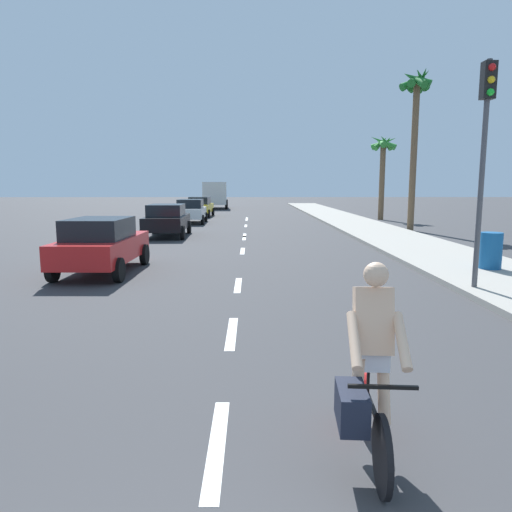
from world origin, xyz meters
name	(u,v)px	position (x,y,z in m)	size (l,w,h in m)	color
ground_plane	(244,242)	(0.00, 20.00, 0.00)	(160.00, 160.00, 0.00)	#38383A
sidewalk_strip	(387,235)	(6.93, 22.00, 0.07)	(3.60, 80.00, 0.14)	#9E998E
lane_stripe_1	(217,445)	(0.00, 3.29, 0.00)	(0.16, 1.80, 0.01)	white
lane_stripe_2	(232,333)	(0.00, 6.81, 0.00)	(0.16, 1.80, 0.01)	white
lane_stripe_3	(238,285)	(0.00, 10.71, 0.00)	(0.16, 1.80, 0.01)	white
lane_stripe_4	(243,251)	(0.00, 16.96, 0.00)	(0.16, 1.80, 0.01)	white
lane_stripe_5	(244,238)	(0.00, 21.46, 0.00)	(0.16, 1.80, 0.01)	white
lane_stripe_6	(245,235)	(0.00, 22.65, 0.00)	(0.16, 1.80, 0.01)	white
lane_stripe_7	(246,226)	(0.00, 28.30, 0.00)	(0.16, 1.80, 0.01)	white
lane_stripe_8	(247,218)	(0.00, 35.01, 0.00)	(0.16, 1.80, 0.01)	white
lane_stripe_9	(247,220)	(0.00, 33.56, 0.00)	(0.16, 1.80, 0.01)	white
cyclist	(368,373)	(1.37, 3.04, 0.83)	(0.63, 1.71, 1.82)	black
parked_car_red	(102,244)	(-3.92, 12.47, 0.84)	(1.95, 4.11, 1.57)	red
parked_car_black	(167,219)	(-3.77, 22.22, 0.84)	(2.08, 4.35, 1.57)	black
parked_car_white	(191,210)	(-3.64, 30.44, 0.84)	(1.98, 4.17, 1.57)	white
parked_car_yellow	(200,206)	(-3.72, 36.94, 0.84)	(2.00, 4.08, 1.57)	gold
delivery_truck	(215,194)	(-3.52, 50.21, 1.50)	(2.90, 6.34, 2.80)	#23478C
palm_tree_far	(416,104)	(9.12, 25.17, 6.76)	(1.78, 1.90, 8.68)	brown
palm_tree_distant	(383,155)	(9.73, 33.52, 4.64)	(2.04, 1.71, 6.13)	brown
traffic_signal	(485,134)	(5.53, 9.81, 3.61)	(0.28, 0.33, 5.20)	#4C4C51
trash_bin_near	(491,251)	(7.10, 12.25, 0.65)	(0.60, 0.60, 1.03)	#14518C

